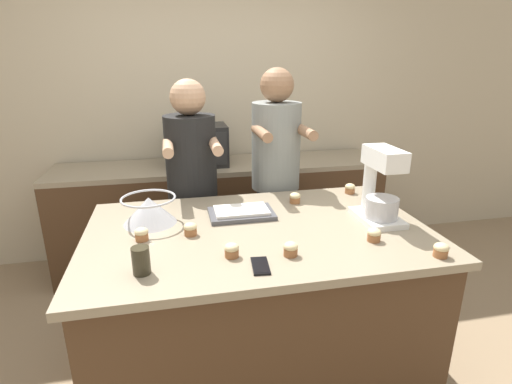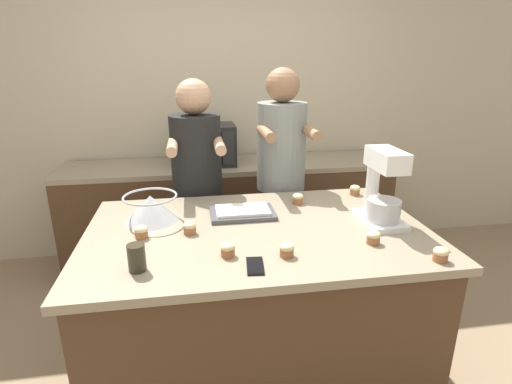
{
  "view_description": "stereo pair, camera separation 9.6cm",
  "coord_description": "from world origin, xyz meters",
  "px_view_note": "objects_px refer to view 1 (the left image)",
  "views": [
    {
      "loc": [
        -0.4,
        -1.83,
        1.79
      ],
      "look_at": [
        0.0,
        0.05,
        1.13
      ],
      "focal_mm": 28.0,
      "sensor_mm": 36.0,
      "label": 1
    },
    {
      "loc": [
        -0.31,
        -1.85,
        1.79
      ],
      "look_at": [
        0.0,
        0.05,
        1.13
      ],
      "focal_mm": 28.0,
      "sensor_mm": 36.0,
      "label": 2
    }
  ],
  "objects_px": {
    "cupcake_0": "(441,250)",
    "cupcake_7": "(232,250)",
    "baking_tray": "(241,213)",
    "cupcake_5": "(142,234)",
    "person_right": "(275,188)",
    "drinking_glass": "(141,261)",
    "mixing_bowl": "(149,209)",
    "cupcake_1": "(295,198)",
    "cupcake_2": "(350,188)",
    "cupcake_3": "(291,249)",
    "person_left": "(193,199)",
    "microwave_oven": "(198,145)",
    "cell_phone": "(260,266)",
    "stand_mixer": "(380,190)",
    "cupcake_4": "(190,229)",
    "cupcake_6": "(374,235)"
  },
  "relations": [
    {
      "from": "cupcake_4",
      "to": "cupcake_6",
      "type": "relative_size",
      "value": 1.0
    },
    {
      "from": "drinking_glass",
      "to": "cupcake_4",
      "type": "distance_m",
      "value": 0.39
    },
    {
      "from": "baking_tray",
      "to": "cell_phone",
      "type": "distance_m",
      "value": 0.58
    },
    {
      "from": "cupcake_2",
      "to": "cupcake_4",
      "type": "bearing_deg",
      "value": -157.54
    },
    {
      "from": "cupcake_0",
      "to": "microwave_oven",
      "type": "bearing_deg",
      "value": 115.12
    },
    {
      "from": "cupcake_0",
      "to": "cupcake_5",
      "type": "bearing_deg",
      "value": 161.0
    },
    {
      "from": "cupcake_3",
      "to": "cupcake_5",
      "type": "height_order",
      "value": "same"
    },
    {
      "from": "person_right",
      "to": "mixing_bowl",
      "type": "height_order",
      "value": "person_right"
    },
    {
      "from": "person_left",
      "to": "baking_tray",
      "type": "xyz_separation_m",
      "value": [
        0.23,
        -0.55,
        0.09
      ]
    },
    {
      "from": "stand_mixer",
      "to": "cupcake_7",
      "type": "xyz_separation_m",
      "value": [
        -0.83,
        -0.25,
        -0.14
      ]
    },
    {
      "from": "person_right",
      "to": "cupcake_1",
      "type": "bearing_deg",
      "value": -88.56
    },
    {
      "from": "stand_mixer",
      "to": "cupcake_0",
      "type": "height_order",
      "value": "stand_mixer"
    },
    {
      "from": "person_left",
      "to": "drinking_glass",
      "type": "xyz_separation_m",
      "value": [
        -0.27,
        -1.08,
        0.13
      ]
    },
    {
      "from": "person_left",
      "to": "stand_mixer",
      "type": "bearing_deg",
      "value": -39.36
    },
    {
      "from": "baking_tray",
      "to": "cupcake_5",
      "type": "distance_m",
      "value": 0.56
    },
    {
      "from": "stand_mixer",
      "to": "cupcake_4",
      "type": "distance_m",
      "value": 1.0
    },
    {
      "from": "cupcake_0",
      "to": "cupcake_7",
      "type": "relative_size",
      "value": 1.0
    },
    {
      "from": "microwave_oven",
      "to": "cupcake_3",
      "type": "relative_size",
      "value": 7.38
    },
    {
      "from": "person_left",
      "to": "cupcake_2",
      "type": "distance_m",
      "value": 1.04
    },
    {
      "from": "person_right",
      "to": "cupcake_2",
      "type": "bearing_deg",
      "value": -37.74
    },
    {
      "from": "cupcake_3",
      "to": "cupcake_7",
      "type": "xyz_separation_m",
      "value": [
        -0.26,
        0.04,
        0.0
      ]
    },
    {
      "from": "cupcake_3",
      "to": "cupcake_5",
      "type": "distance_m",
      "value": 0.72
    },
    {
      "from": "person_left",
      "to": "cell_phone",
      "type": "bearing_deg",
      "value": -79.38
    },
    {
      "from": "baking_tray",
      "to": "cupcake_1",
      "type": "relative_size",
      "value": 5.45
    },
    {
      "from": "cupcake_7",
      "to": "cupcake_5",
      "type": "bearing_deg",
      "value": 147.22
    },
    {
      "from": "drinking_glass",
      "to": "cupcake_5",
      "type": "bearing_deg",
      "value": 93.19
    },
    {
      "from": "cupcake_1",
      "to": "cupcake_3",
      "type": "distance_m",
      "value": 0.68
    },
    {
      "from": "person_left",
      "to": "cell_phone",
      "type": "xyz_separation_m",
      "value": [
        0.21,
        -1.13,
        0.08
      ]
    },
    {
      "from": "cupcake_5",
      "to": "cupcake_6",
      "type": "bearing_deg",
      "value": -12.46
    },
    {
      "from": "cupcake_2",
      "to": "cupcake_5",
      "type": "height_order",
      "value": "same"
    },
    {
      "from": "cupcake_1",
      "to": "cupcake_6",
      "type": "distance_m",
      "value": 0.62
    },
    {
      "from": "microwave_oven",
      "to": "cell_phone",
      "type": "relative_size",
      "value": 3.19
    },
    {
      "from": "microwave_oven",
      "to": "cell_phone",
      "type": "bearing_deg",
      "value": -86.45
    },
    {
      "from": "stand_mixer",
      "to": "baking_tray",
      "type": "xyz_separation_m",
      "value": [
        -0.7,
        0.22,
        -0.16
      ]
    },
    {
      "from": "person_left",
      "to": "microwave_oven",
      "type": "bearing_deg",
      "value": 82.57
    },
    {
      "from": "cupcake_0",
      "to": "cupcake_5",
      "type": "relative_size",
      "value": 1.0
    },
    {
      "from": "cupcake_0",
      "to": "person_right",
      "type": "bearing_deg",
      "value": 109.72
    },
    {
      "from": "person_right",
      "to": "drinking_glass",
      "type": "height_order",
      "value": "person_right"
    },
    {
      "from": "microwave_oven",
      "to": "cupcake_5",
      "type": "xyz_separation_m",
      "value": [
        -0.38,
        -1.49,
        -0.1
      ]
    },
    {
      "from": "cupcake_5",
      "to": "cupcake_3",
      "type": "bearing_deg",
      "value": -24.58
    },
    {
      "from": "cupcake_2",
      "to": "cupcake_3",
      "type": "height_order",
      "value": "same"
    },
    {
      "from": "stand_mixer",
      "to": "person_right",
      "type": "bearing_deg",
      "value": 115.22
    },
    {
      "from": "cupcake_0",
      "to": "cupcake_1",
      "type": "relative_size",
      "value": 1.0
    },
    {
      "from": "person_right",
      "to": "mixing_bowl",
      "type": "relative_size",
      "value": 6.07
    },
    {
      "from": "cell_phone",
      "to": "cupcake_7",
      "type": "relative_size",
      "value": 2.31
    },
    {
      "from": "mixing_bowl",
      "to": "cell_phone",
      "type": "height_order",
      "value": "mixing_bowl"
    },
    {
      "from": "cupcake_0",
      "to": "cupcake_2",
      "type": "xyz_separation_m",
      "value": [
        -0.02,
        0.89,
        0.0
      ]
    },
    {
      "from": "microwave_oven",
      "to": "cupcake_7",
      "type": "xyz_separation_m",
      "value": [
        0.01,
        -1.75,
        -0.1
      ]
    },
    {
      "from": "cupcake_7",
      "to": "cupcake_2",
      "type": "bearing_deg",
      "value": 38.43
    },
    {
      "from": "person_left",
      "to": "cupcake_0",
      "type": "xyz_separation_m",
      "value": [
        1.01,
        -1.2,
        0.11
      ]
    }
  ]
}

